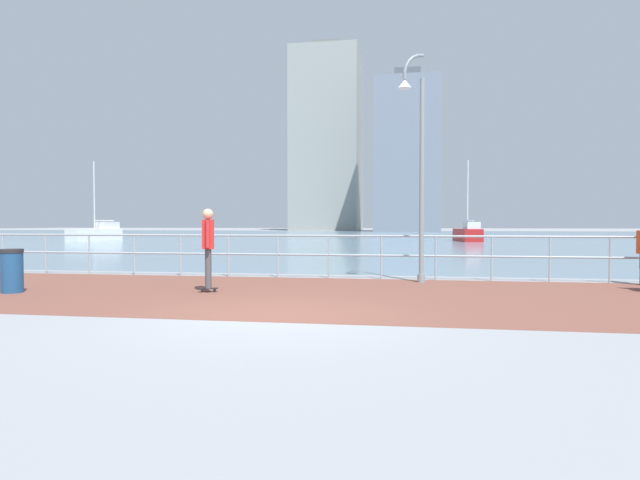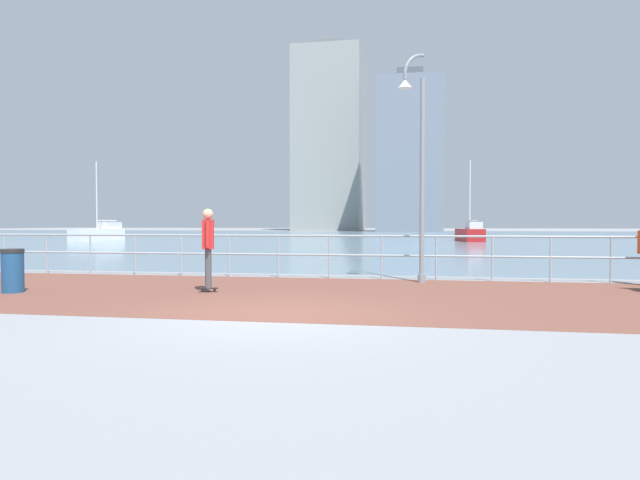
{
  "view_description": "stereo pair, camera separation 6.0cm",
  "coord_description": "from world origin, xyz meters",
  "views": [
    {
      "loc": [
        2.1,
        -8.26,
        1.48
      ],
      "look_at": [
        0.15,
        3.51,
        1.1
      ],
      "focal_mm": 30.01,
      "sensor_mm": 36.0,
      "label": 1
    },
    {
      "loc": [
        2.16,
        -8.25,
        1.48
      ],
      "look_at": [
        0.15,
        3.51,
        1.1
      ],
      "focal_mm": 30.01,
      "sensor_mm": 36.0,
      "label": 2
    }
  ],
  "objects": [
    {
      "name": "ground",
      "position": [
        0.0,
        40.0,
        0.0
      ],
      "size": [
        220.0,
        220.0,
        0.0
      ],
      "primitive_type": "plane",
      "color": "gray"
    },
    {
      "name": "brick_paving",
      "position": [
        0.0,
        2.63,
        0.0
      ],
      "size": [
        28.0,
        6.44,
        0.01
      ],
      "primitive_type": "cube",
      "color": "brown",
      "rests_on": "ground"
    },
    {
      "name": "harbor_water",
      "position": [
        0.0,
        50.85,
        0.0
      ],
      "size": [
        180.0,
        88.0,
        0.0
      ],
      "primitive_type": "cube",
      "color": "#6B899E",
      "rests_on": "ground"
    },
    {
      "name": "waterfront_railing",
      "position": [
        -0.0,
        5.85,
        0.8
      ],
      "size": [
        25.25,
        0.06,
        1.17
      ],
      "color": "#9EADB7",
      "rests_on": "ground"
    },
    {
      "name": "lamppost",
      "position": [
        2.3,
        5.16,
        3.12
      ],
      "size": [
        0.71,
        0.61,
        5.64
      ],
      "color": "gray",
      "rests_on": "ground"
    },
    {
      "name": "skateboarder",
      "position": [
        -2.12,
        2.59,
        1.08
      ],
      "size": [
        0.41,
        0.55,
        1.78
      ],
      "color": "black",
      "rests_on": "ground"
    },
    {
      "name": "trash_bin",
      "position": [
        -6.2,
        1.82,
        0.47
      ],
      "size": [
        0.46,
        0.46,
        0.93
      ],
      "color": "navy",
      "rests_on": "ground"
    },
    {
      "name": "sailboat_teal",
      "position": [
        -23.89,
        33.12,
        0.64
      ],
      "size": [
        2.68,
        4.96,
        6.66
      ],
      "color": "white",
      "rests_on": "ground"
    },
    {
      "name": "sailboat_yellow",
      "position": [
        6.91,
        36.82,
        0.63
      ],
      "size": [
        2.01,
        4.86,
        6.63
      ],
      "color": "#B21E1E",
      "rests_on": "ground"
    },
    {
      "name": "tower_glass",
      "position": [
        1.82,
        86.72,
        13.16
      ],
      "size": [
        11.08,
        12.13,
        27.98
      ],
      "color": "slate",
      "rests_on": "ground"
    },
    {
      "name": "tower_steel",
      "position": [
        -14.79,
        103.55,
        18.65
      ],
      "size": [
        13.79,
        15.58,
        38.97
      ],
      "color": "#939993",
      "rests_on": "ground"
    }
  ]
}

